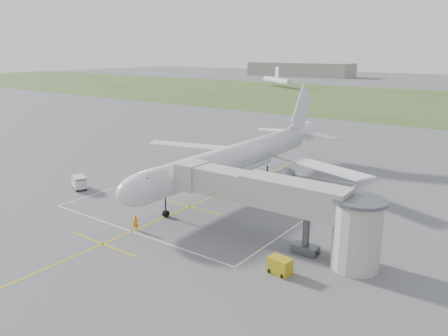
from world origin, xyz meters
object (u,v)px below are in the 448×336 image
Objects in this scene: ramp_worker_wing at (209,172)px; ramp_worker_nose at (136,223)px; jet_bridge at (287,204)px; airliner at (237,157)px; gpu_unit at (280,266)px; baggage_cart at (79,183)px.

ramp_worker_nose is at bearing 153.09° from ramp_worker_wing.
jet_bridge is at bearing -168.12° from ramp_worker_wing.
airliner is 26.59m from gpu_unit.
ramp_worker_nose reaches higher than gpu_unit.
gpu_unit is (17.93, -19.29, -3.64)m from airliner.
ramp_worker_wing is at bearing 77.79° from baggage_cart.
jet_bridge is 10.78× the size of gpu_unit.
ramp_worker_wing is (-21.76, 15.26, -3.87)m from jet_bridge.
ramp_worker_nose is at bearing 6.91° from baggage_cart.
gpu_unit is 1.25× the size of ramp_worker_wing.
ramp_worker_nose reaches higher than ramp_worker_wing.
airliner is 7.06m from ramp_worker_wing.
airliner is 26.84× the size of ramp_worker_wing.
gpu_unit is at bearing -47.09° from airliner.
jet_bridge is at bearing -11.17° from ramp_worker_nose.
gpu_unit is (2.21, -5.04, -4.00)m from jet_bridge.
airliner is 26.24× the size of ramp_worker_nose.
baggage_cart is at bearing -179.19° from jet_bridge.
jet_bridge is at bearing 120.74° from gpu_unit.
jet_bridge is 13.44× the size of ramp_worker_wing.
ramp_worker_nose is (0.12, -20.23, -3.50)m from airliner.
jet_bridge is 26.86m from ramp_worker_wing.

